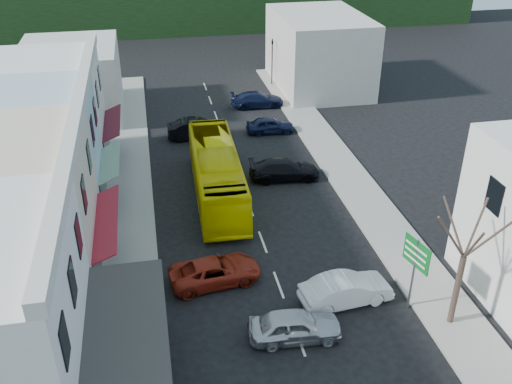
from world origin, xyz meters
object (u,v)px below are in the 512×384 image
pedestrian_left (126,284)px  traffic_signal (272,63)px  bus (217,174)px  car_silver (295,326)px  car_red (215,270)px  car_white (346,291)px  street_tree (464,257)px  direction_sign (413,275)px

pedestrian_left → traffic_signal: bearing=-4.8°
bus → car_silver: (1.64, -13.82, -0.85)m
car_red → pedestrian_left: size_ratio=2.71×
car_red → pedestrian_left: (-4.47, -0.65, 0.30)m
car_white → traffic_signal: size_ratio=0.95×
car_white → street_tree: size_ratio=0.58×
car_silver → direction_sign: 6.18m
bus → pedestrian_left: bearing=-119.3°
car_silver → direction_sign: size_ratio=1.11×
bus → street_tree: (9.06, -14.31, 2.26)m
bus → car_white: bus is taller
bus → street_tree: street_tree is taller
bus → car_silver: size_ratio=2.64×
street_tree → pedestrian_left: bearing=162.6°
traffic_signal → car_silver: bearing=61.2°
car_silver → pedestrian_left: 8.54m
car_white → street_tree: (4.34, -2.42, 3.11)m
car_white → traffic_signal: traffic_signal is taller
pedestrian_left → traffic_signal: size_ratio=0.37×
car_white → pedestrian_left: 10.77m
car_silver → car_white: (3.08, 1.93, 0.00)m
car_white → traffic_signal: 33.26m
traffic_signal → street_tree: bearing=73.3°
car_silver → direction_sign: (5.97, 0.96, 1.28)m
car_white → street_tree: 5.86m
direction_sign → street_tree: (1.45, -1.45, 1.83)m
car_silver → direction_sign: direction_sign is taller
bus → traffic_signal: bearing=70.1°
car_silver → car_red: 5.65m
car_silver → car_white: bearing=-53.7°
bus → direction_sign: direction_sign is taller
car_red → pedestrian_left: 4.53m
car_red → direction_sign: bearing=-120.8°
car_silver → pedestrian_left: pedestrian_left is taller
car_red → traffic_signal: 31.73m
pedestrian_left → direction_sign: (13.43, -3.20, 0.98)m
car_white → street_tree: bearing=-125.8°
car_white → car_red: bearing=58.1°
pedestrian_left → bus: bearing=-11.0°
pedestrian_left → direction_sign: bearing=-83.4°
car_white → car_red: 6.71m
bus → car_silver: bus is taller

